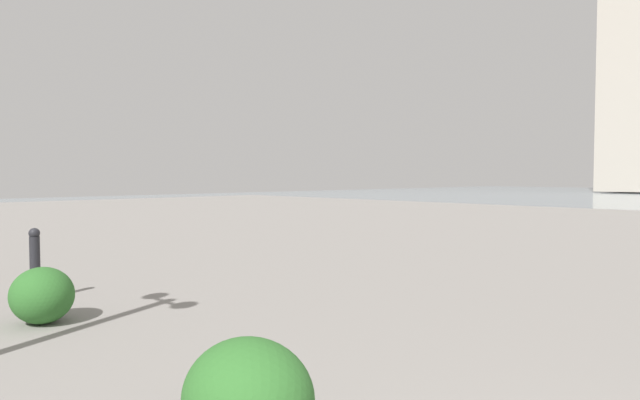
{
  "coord_description": "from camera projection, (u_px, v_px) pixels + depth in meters",
  "views": [
    {
      "loc": [
        0.49,
        1.14,
        1.53
      ],
      "look_at": [
        9.08,
        -7.24,
        1.01
      ],
      "focal_mm": 31.01,
      "sensor_mm": 36.0,
      "label": 1
    }
  ],
  "objects": [
    {
      "name": "bollard_mid",
      "position": [
        35.0,
        263.0,
        6.75
      ],
      "size": [
        0.13,
        0.13,
        0.89
      ],
      "color": "#232328",
      "rests_on": "ground"
    },
    {
      "name": "shrub_low",
      "position": [
        248.0,
        399.0,
        2.98
      ],
      "size": [
        0.77,
        0.69,
        0.65
      ],
      "color": "#2D6628",
      "rests_on": "ground"
    },
    {
      "name": "shrub_round",
      "position": [
        42.0,
        295.0,
        5.72
      ],
      "size": [
        0.69,
        0.62,
        0.59
      ],
      "color": "#2D6628",
      "rests_on": "ground"
    }
  ]
}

